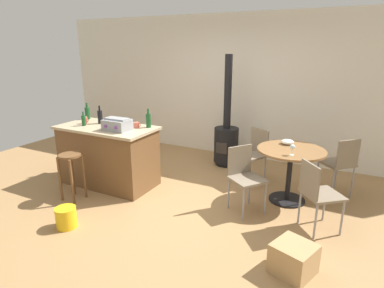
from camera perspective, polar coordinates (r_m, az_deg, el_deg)
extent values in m
plane|color=#A37A4C|center=(4.58, -2.61, -10.28)|extent=(8.80, 8.80, 0.00)
cube|color=silver|center=(6.31, 8.18, 9.97)|extent=(8.00, 0.10, 2.70)
cube|color=brown|center=(5.18, -14.62, -2.21)|extent=(1.45, 0.72, 0.89)
cube|color=tan|center=(5.05, -15.01, 2.80)|extent=(1.51, 0.78, 0.04)
cylinder|color=brown|center=(4.84, -18.64, -5.51)|extent=(0.04, 0.04, 0.64)
cylinder|color=brown|center=(5.00, -20.48, -4.98)|extent=(0.04, 0.04, 0.64)
cylinder|color=brown|center=(4.86, -22.44, -5.82)|extent=(0.04, 0.04, 0.64)
cylinder|color=brown|center=(4.70, -20.60, -6.39)|extent=(0.04, 0.04, 0.64)
cylinder|color=brown|center=(4.73, -20.96, -1.90)|extent=(0.30, 0.30, 0.03)
cylinder|color=black|center=(4.82, 16.50, -9.44)|extent=(0.50, 0.50, 0.02)
cylinder|color=black|center=(4.67, 16.87, -5.53)|extent=(0.07, 0.07, 0.73)
cylinder|color=olive|center=(4.55, 17.27, -1.07)|extent=(0.91, 0.91, 0.03)
cube|color=#7F705B|center=(4.21, 9.84, -6.21)|extent=(0.56, 0.56, 0.03)
cube|color=#7F705B|center=(4.29, 8.50, -2.87)|extent=(0.23, 0.30, 0.40)
cylinder|color=gray|center=(4.53, 10.19, -7.81)|extent=(0.02, 0.02, 0.44)
cylinder|color=gray|center=(4.35, 6.53, -8.71)|extent=(0.02, 0.02, 0.44)
cylinder|color=gray|center=(4.10, 9.12, -10.50)|extent=(0.02, 0.02, 0.44)
cylinder|color=gray|center=(4.29, 12.90, -9.45)|extent=(0.02, 0.02, 0.44)
cube|color=#7F705B|center=(4.05, 22.20, -8.35)|extent=(0.56, 0.56, 0.03)
cube|color=#7F705B|center=(3.87, 20.19, -6.06)|extent=(0.25, 0.29, 0.40)
cylinder|color=gray|center=(4.19, 18.58, -10.64)|extent=(0.02, 0.02, 0.44)
cylinder|color=gray|center=(3.94, 21.12, -12.76)|extent=(0.02, 0.02, 0.44)
cylinder|color=gray|center=(4.12, 25.17, -11.88)|extent=(0.02, 0.02, 0.44)
cylinder|color=gray|center=(4.36, 22.49, -9.93)|extent=(0.02, 0.02, 0.44)
cube|color=#7F705B|center=(5.09, 24.33, -3.11)|extent=(0.57, 0.57, 0.03)
cube|color=#7F705B|center=(4.90, 26.04, -1.61)|extent=(0.28, 0.27, 0.40)
cylinder|color=gray|center=(4.95, 23.76, -6.66)|extent=(0.02, 0.02, 0.47)
cylinder|color=gray|center=(5.17, 26.65, -6.06)|extent=(0.02, 0.02, 0.47)
cylinder|color=gray|center=(5.40, 24.23, -4.80)|extent=(0.02, 0.02, 0.47)
cylinder|color=gray|center=(5.19, 21.37, -5.31)|extent=(0.02, 0.02, 0.47)
cube|color=#7F705B|center=(5.11, 10.32, -1.98)|extent=(0.54, 0.54, 0.03)
cube|color=#7F705B|center=(5.18, 11.93, 0.51)|extent=(0.33, 0.19, 0.40)
cylinder|color=gray|center=(5.20, 12.84, -4.60)|extent=(0.02, 0.02, 0.45)
cylinder|color=gray|center=(5.42, 10.21, -3.56)|extent=(0.02, 0.02, 0.45)
cylinder|color=gray|center=(5.20, 7.52, -4.33)|extent=(0.02, 0.02, 0.45)
cylinder|color=gray|center=(4.97, 10.15, -5.47)|extent=(0.02, 0.02, 0.45)
cylinder|color=black|center=(5.99, 5.99, -3.33)|extent=(0.37, 0.37, 0.06)
cylinder|color=black|center=(5.88, 6.10, -0.16)|extent=(0.44, 0.44, 0.63)
cube|color=#2D2826|center=(5.68, 5.29, -0.73)|extent=(0.20, 0.02, 0.20)
cylinder|color=black|center=(5.68, 6.40, 9.15)|extent=(0.13, 0.13, 1.29)
cube|color=gray|center=(4.76, -13.17, 3.33)|extent=(0.37, 0.27, 0.16)
cube|color=gray|center=(4.74, -13.24, 4.40)|extent=(0.35, 0.16, 0.02)
cube|color=purple|center=(4.72, -15.14, 3.06)|extent=(0.04, 0.01, 0.04)
cube|color=purple|center=(4.60, -13.41, 2.83)|extent=(0.04, 0.01, 0.04)
cylinder|color=#194C23|center=(5.19, -18.72, 3.97)|extent=(0.06, 0.06, 0.16)
cylinder|color=#194C23|center=(5.17, -18.84, 5.15)|extent=(0.02, 0.02, 0.06)
cylinder|color=#194C23|center=(4.84, -7.76, 4.12)|extent=(0.07, 0.07, 0.20)
cylinder|color=#194C23|center=(4.81, -7.83, 5.77)|extent=(0.03, 0.03, 0.08)
cylinder|color=#194C23|center=(5.64, -18.11, 5.22)|extent=(0.08, 0.08, 0.20)
cylinder|color=#194C23|center=(5.62, -18.24, 6.58)|extent=(0.03, 0.03, 0.08)
cylinder|color=black|center=(5.25, -16.05, 4.63)|extent=(0.08, 0.08, 0.20)
cylinder|color=black|center=(5.23, -16.17, 6.15)|extent=(0.03, 0.03, 0.08)
cylinder|color=#4C7099|center=(5.01, -14.47, 3.55)|extent=(0.08, 0.08, 0.10)
torus|color=#4C7099|center=(4.98, -14.04, 3.55)|extent=(0.05, 0.01, 0.05)
cylinder|color=#383838|center=(5.26, -14.24, 4.12)|extent=(0.07, 0.07, 0.09)
torus|color=#383838|center=(5.23, -13.85, 4.12)|extent=(0.05, 0.01, 0.05)
cylinder|color=#DB6651|center=(4.87, -9.89, 3.36)|extent=(0.09, 0.09, 0.08)
torus|color=#DB6651|center=(4.84, -9.35, 3.34)|extent=(0.05, 0.01, 0.05)
cylinder|color=#DB6651|center=(5.32, -18.50, 4.03)|extent=(0.08, 0.08, 0.11)
torus|color=#DB6651|center=(5.28, -18.12, 4.04)|extent=(0.05, 0.01, 0.05)
cylinder|color=silver|center=(4.30, 17.35, -1.88)|extent=(0.06, 0.06, 0.00)
cylinder|color=silver|center=(4.28, 17.39, -1.34)|extent=(0.01, 0.01, 0.08)
ellipsoid|color=silver|center=(4.26, 17.47, -0.47)|extent=(0.07, 0.07, 0.06)
ellipsoid|color=white|center=(4.75, 16.62, 0.38)|extent=(0.18, 0.18, 0.07)
cube|color=tan|center=(3.40, 17.63, -18.87)|extent=(0.47, 0.47, 0.30)
cylinder|color=yellow|center=(4.23, -21.49, -12.07)|extent=(0.25, 0.25, 0.25)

